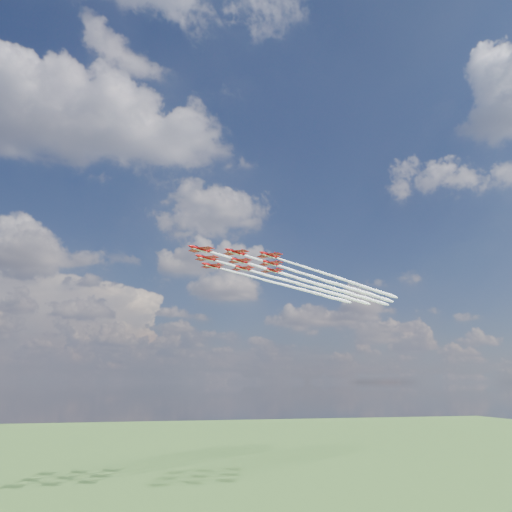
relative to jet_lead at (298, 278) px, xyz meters
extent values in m
plane|color=#2D511E|center=(-27.08, -27.57, -72.34)|extent=(600.00, 600.00, 0.00)
cylinder|color=#BF0A0B|center=(-43.39, -35.46, 0.00)|extent=(6.29, 5.40, 1.00)
cone|color=#BF0A0B|center=(-46.92, -38.35, 0.00)|extent=(2.05, 1.93, 1.00)
cone|color=#BF0A0B|center=(-40.06, -32.75, 0.00)|extent=(1.64, 1.57, 0.91)
ellipsoid|color=black|center=(-44.80, -36.62, 0.41)|extent=(2.00, 1.84, 0.65)
cube|color=#BF0A0B|center=(-43.03, -35.17, -0.05)|extent=(7.58, 8.35, 0.13)
cube|color=#BF0A0B|center=(-40.56, -33.15, 0.00)|extent=(3.07, 3.35, 0.11)
cube|color=#BF0A0B|center=(-40.42, -33.04, 0.82)|extent=(1.21, 1.02, 1.64)
cube|color=silver|center=(-43.39, -35.46, -0.46)|extent=(5.82, 4.97, 0.11)
cylinder|color=#BF0A0B|center=(-32.08, -34.33, 0.00)|extent=(6.29, 5.40, 1.00)
cone|color=#BF0A0B|center=(-35.61, -37.21, 0.00)|extent=(2.05, 1.93, 1.00)
cone|color=#BF0A0B|center=(-28.76, -31.61, 0.00)|extent=(1.64, 1.57, 0.91)
ellipsoid|color=black|center=(-33.49, -35.48, 0.41)|extent=(2.00, 1.84, 0.65)
cube|color=#BF0A0B|center=(-31.72, -34.04, -0.05)|extent=(7.58, 8.35, 0.13)
cube|color=#BF0A0B|center=(-29.25, -32.02, 0.00)|extent=(3.07, 3.35, 0.11)
cube|color=#BF0A0B|center=(-29.11, -31.90, 0.82)|extent=(1.21, 1.02, 1.64)
cube|color=silver|center=(-32.08, -34.33, -0.46)|extent=(5.82, 4.97, 0.11)
cylinder|color=#BF0A0B|center=(-40.02, -24.60, 0.00)|extent=(6.29, 5.40, 1.00)
cone|color=#BF0A0B|center=(-43.56, -27.49, 0.00)|extent=(2.05, 1.93, 1.00)
cone|color=#BF0A0B|center=(-36.70, -21.89, 0.00)|extent=(1.64, 1.57, 0.91)
ellipsoid|color=black|center=(-41.44, -25.76, 0.41)|extent=(2.00, 1.84, 0.65)
cube|color=#BF0A0B|center=(-39.67, -24.32, -0.05)|extent=(7.58, 8.35, 0.13)
cube|color=#BF0A0B|center=(-37.20, -22.29, 0.00)|extent=(3.07, 3.35, 0.11)
cube|color=#BF0A0B|center=(-37.05, -22.18, 0.82)|extent=(1.21, 1.02, 1.64)
cube|color=silver|center=(-40.02, -24.60, -0.46)|extent=(5.82, 4.97, 0.11)
cylinder|color=#BF0A0B|center=(-20.77, -33.19, 0.00)|extent=(6.29, 5.40, 1.00)
cone|color=#BF0A0B|center=(-24.30, -36.08, 0.00)|extent=(2.05, 1.93, 1.00)
cone|color=#BF0A0B|center=(-17.45, -30.48, 0.00)|extent=(1.64, 1.57, 0.91)
ellipsoid|color=black|center=(-22.18, -34.35, 0.41)|extent=(2.00, 1.84, 0.65)
cube|color=#BF0A0B|center=(-20.41, -32.90, -0.05)|extent=(7.58, 8.35, 0.13)
cube|color=#BF0A0B|center=(-17.94, -30.88, 0.00)|extent=(3.07, 3.35, 0.11)
cube|color=#BF0A0B|center=(-17.80, -30.76, 0.82)|extent=(1.21, 1.02, 1.64)
cube|color=silver|center=(-20.77, -33.19, -0.46)|extent=(5.82, 4.97, 0.11)
cylinder|color=#BF0A0B|center=(-28.71, -23.47, 0.00)|extent=(6.29, 5.40, 1.00)
cone|color=#BF0A0B|center=(-32.25, -26.36, 0.00)|extent=(2.05, 1.93, 1.00)
cone|color=#BF0A0B|center=(-25.39, -20.75, 0.00)|extent=(1.64, 1.57, 0.91)
ellipsoid|color=black|center=(-30.13, -24.62, 0.41)|extent=(2.00, 1.84, 0.65)
cube|color=#BF0A0B|center=(-28.36, -23.18, -0.05)|extent=(7.58, 8.35, 0.13)
cube|color=#BF0A0B|center=(-25.89, -21.16, 0.00)|extent=(3.07, 3.35, 0.11)
cube|color=#BF0A0B|center=(-25.75, -21.04, 0.82)|extent=(1.21, 1.02, 1.64)
cube|color=silver|center=(-28.71, -23.47, -0.46)|extent=(5.82, 4.97, 0.11)
cylinder|color=#BF0A0B|center=(-36.66, -13.75, 0.00)|extent=(6.29, 5.40, 1.00)
cone|color=#BF0A0B|center=(-40.19, -16.64, 0.00)|extent=(2.05, 1.93, 1.00)
cone|color=#BF0A0B|center=(-33.34, -11.03, 0.00)|extent=(1.64, 1.57, 0.91)
ellipsoid|color=black|center=(-38.07, -14.90, 0.41)|extent=(2.00, 1.84, 0.65)
cube|color=#BF0A0B|center=(-36.31, -13.46, -0.05)|extent=(7.58, 8.35, 0.13)
cube|color=#BF0A0B|center=(-33.83, -11.44, 0.00)|extent=(3.07, 3.35, 0.11)
cube|color=#BF0A0B|center=(-33.69, -11.32, 0.82)|extent=(1.21, 1.02, 1.64)
cube|color=silver|center=(-36.66, -13.75, -0.46)|extent=(5.82, 4.97, 0.11)
cylinder|color=#BF0A0B|center=(-17.40, -22.33, 0.00)|extent=(6.29, 5.40, 1.00)
cone|color=#BF0A0B|center=(-20.94, -25.22, 0.00)|extent=(2.05, 1.93, 1.00)
cone|color=#BF0A0B|center=(-14.08, -19.62, 0.00)|extent=(1.64, 1.57, 0.91)
ellipsoid|color=black|center=(-18.82, -23.49, 0.41)|extent=(2.00, 1.84, 0.65)
cube|color=#BF0A0B|center=(-17.05, -22.04, -0.05)|extent=(7.58, 8.35, 0.13)
cube|color=#BF0A0B|center=(-14.58, -20.02, 0.00)|extent=(3.07, 3.35, 0.11)
cube|color=#BF0A0B|center=(-14.44, -19.91, 0.82)|extent=(1.21, 1.02, 1.64)
cube|color=silver|center=(-17.40, -22.33, -0.46)|extent=(5.82, 4.97, 0.11)
cylinder|color=#BF0A0B|center=(-25.35, -12.61, 0.00)|extent=(6.29, 5.40, 1.00)
cone|color=#BF0A0B|center=(-28.88, -15.50, 0.00)|extent=(2.05, 1.93, 1.00)
cone|color=#BF0A0B|center=(-22.03, -9.90, 0.00)|extent=(1.64, 1.57, 0.91)
ellipsoid|color=black|center=(-26.76, -13.77, 0.41)|extent=(2.00, 1.84, 0.65)
cube|color=#BF0A0B|center=(-25.00, -12.32, -0.05)|extent=(7.58, 8.35, 0.13)
cube|color=#BF0A0B|center=(-22.52, -10.30, 0.00)|extent=(3.07, 3.35, 0.11)
cube|color=#BF0A0B|center=(-22.38, -10.19, 0.82)|extent=(1.21, 1.02, 1.64)
cube|color=silver|center=(-25.35, -12.61, -0.46)|extent=(5.82, 4.97, 0.11)
cylinder|color=#BF0A0B|center=(-14.04, -11.48, 0.00)|extent=(6.29, 5.40, 1.00)
cone|color=#BF0A0B|center=(-17.57, -14.36, 0.00)|extent=(2.05, 1.93, 1.00)
cone|color=#BF0A0B|center=(-10.72, -8.76, 0.00)|extent=(1.64, 1.57, 0.91)
ellipsoid|color=black|center=(-15.45, -12.63, 0.41)|extent=(2.00, 1.84, 0.65)
cube|color=#BF0A0B|center=(-13.69, -11.19, -0.05)|extent=(7.58, 8.35, 0.13)
cube|color=#BF0A0B|center=(-11.21, -9.17, 0.00)|extent=(3.07, 3.35, 0.11)
cube|color=#BF0A0B|center=(-11.07, -9.05, 0.82)|extent=(1.21, 1.02, 1.64)
cube|color=silver|center=(-14.04, -11.48, -0.46)|extent=(5.82, 4.97, 0.11)
camera|label=1|loc=(-60.62, -184.34, -39.99)|focal=35.00mm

